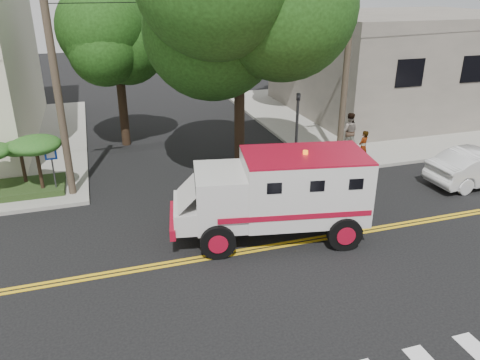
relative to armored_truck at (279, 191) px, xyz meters
name	(u,v)px	position (x,y,z in m)	size (l,w,h in m)	color
ground	(256,249)	(-0.98, -0.65, -1.63)	(100.00, 100.00, 0.00)	black
sidewalk_ne	(382,112)	(12.52, 12.85, -1.56)	(17.00, 17.00, 0.15)	gray
building_right	(404,62)	(14.02, 13.35, 1.52)	(14.00, 12.00, 6.00)	#655F56
utility_pole_left	(56,83)	(-6.58, 5.35, 2.87)	(0.28, 0.28, 9.00)	#382D23
utility_pole_right	(346,66)	(5.32, 5.55, 2.87)	(0.28, 0.28, 9.00)	#382D23
tree_main	(252,1)	(0.95, 5.56, 5.57)	(6.08, 5.70, 9.85)	black
tree_left	(123,31)	(-3.66, 11.14, 4.10)	(4.48, 4.20, 7.70)	black
tree_right	(307,13)	(7.86, 15.12, 4.46)	(4.80, 4.50, 8.20)	black
traffic_signal	(297,125)	(2.82, 4.95, 0.59)	(0.15, 0.18, 3.60)	#3F3F42
accessibility_sign	(52,164)	(-7.18, 5.52, -0.27)	(0.45, 0.10, 2.02)	#3F3F42
palm_planter	(18,157)	(-8.42, 5.98, 0.02)	(3.52, 2.63, 2.36)	#1E3314
armored_truck	(279,191)	(0.00, 0.00, 0.00)	(6.60, 3.45, 2.87)	silver
pedestrian_a	(363,147)	(6.14, 4.85, -0.71)	(0.56, 0.37, 1.54)	gray
pedestrian_b	(349,131)	(6.52, 6.82, -0.56)	(0.90, 0.70, 1.84)	gray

